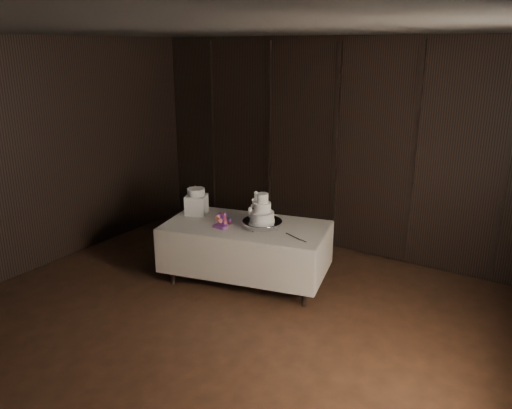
{
  "coord_description": "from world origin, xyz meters",
  "views": [
    {
      "loc": [
        2.85,
        -2.96,
        2.85
      ],
      "look_at": [
        -0.25,
        1.81,
        1.05
      ],
      "focal_mm": 35.0,
      "sensor_mm": 36.0,
      "label": 1
    }
  ],
  "objects_px": {
    "cake_stand": "(262,224)",
    "bouquet": "(223,220)",
    "box_pedestal": "(197,205)",
    "display_table": "(246,251)",
    "wedding_cake": "(260,210)",
    "small_cake": "(196,192)"
  },
  "relations": [
    {
      "from": "wedding_cake",
      "to": "bouquet",
      "type": "bearing_deg",
      "value": -175.87
    },
    {
      "from": "cake_stand",
      "to": "wedding_cake",
      "type": "xyz_separation_m",
      "value": [
        -0.03,
        -0.01,
        0.18
      ]
    },
    {
      "from": "wedding_cake",
      "to": "box_pedestal",
      "type": "relative_size",
      "value": 1.32
    },
    {
      "from": "small_cake",
      "to": "bouquet",
      "type": "bearing_deg",
      "value": -15.41
    },
    {
      "from": "cake_stand",
      "to": "bouquet",
      "type": "relative_size",
      "value": 1.3
    },
    {
      "from": "cake_stand",
      "to": "bouquet",
      "type": "xyz_separation_m",
      "value": [
        -0.48,
        -0.16,
        0.01
      ]
    },
    {
      "from": "cake_stand",
      "to": "small_cake",
      "type": "height_order",
      "value": "small_cake"
    },
    {
      "from": "display_table",
      "to": "cake_stand",
      "type": "bearing_deg",
      "value": -6.95
    },
    {
      "from": "wedding_cake",
      "to": "small_cake",
      "type": "distance_m",
      "value": 0.99
    },
    {
      "from": "wedding_cake",
      "to": "bouquet",
      "type": "distance_m",
      "value": 0.5
    },
    {
      "from": "wedding_cake",
      "to": "box_pedestal",
      "type": "height_order",
      "value": "wedding_cake"
    },
    {
      "from": "cake_stand",
      "to": "wedding_cake",
      "type": "relative_size",
      "value": 1.41
    },
    {
      "from": "display_table",
      "to": "small_cake",
      "type": "distance_m",
      "value": 1.01
    },
    {
      "from": "display_table",
      "to": "box_pedestal",
      "type": "bearing_deg",
      "value": 165.46
    },
    {
      "from": "cake_stand",
      "to": "wedding_cake",
      "type": "distance_m",
      "value": 0.18
    },
    {
      "from": "display_table",
      "to": "small_cake",
      "type": "bearing_deg",
      "value": 165.46
    },
    {
      "from": "bouquet",
      "to": "display_table",
      "type": "bearing_deg",
      "value": 27.98
    },
    {
      "from": "bouquet",
      "to": "box_pedestal",
      "type": "relative_size",
      "value": 1.43
    },
    {
      "from": "wedding_cake",
      "to": "bouquet",
      "type": "height_order",
      "value": "wedding_cake"
    },
    {
      "from": "display_table",
      "to": "bouquet",
      "type": "height_order",
      "value": "bouquet"
    },
    {
      "from": "display_table",
      "to": "small_cake",
      "type": "height_order",
      "value": "small_cake"
    },
    {
      "from": "bouquet",
      "to": "small_cake",
      "type": "height_order",
      "value": "small_cake"
    }
  ]
}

